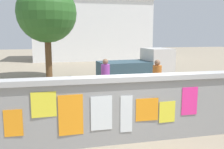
% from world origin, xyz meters
% --- Properties ---
extents(ground, '(60.00, 60.00, 0.00)m').
position_xyz_m(ground, '(0.00, 8.00, 0.00)').
color(ground, gray).
extents(poster_wall, '(6.57, 0.42, 1.62)m').
position_xyz_m(poster_wall, '(-0.01, -0.00, 0.83)').
color(poster_wall, gray).
rests_on(poster_wall, ground).
extents(auto_rickshaw_truck, '(3.74, 1.87, 1.85)m').
position_xyz_m(auto_rickshaw_truck, '(2.14, 6.09, 0.90)').
color(auto_rickshaw_truck, black).
rests_on(auto_rickshaw_truck, ground).
extents(motorcycle, '(1.89, 0.61, 0.87)m').
position_xyz_m(motorcycle, '(0.40, 1.38, 0.46)').
color(motorcycle, black).
rests_on(motorcycle, ground).
extents(bicycle_near, '(1.71, 0.44, 0.95)m').
position_xyz_m(bicycle_near, '(-2.56, 1.87, 0.36)').
color(bicycle_near, black).
rests_on(bicycle_near, ground).
extents(bicycle_far, '(1.66, 0.58, 0.95)m').
position_xyz_m(bicycle_far, '(-1.54, 4.07, 0.36)').
color(bicycle_far, black).
rests_on(bicycle_far, ground).
extents(person_walking, '(0.43, 0.43, 1.62)m').
position_xyz_m(person_walking, '(0.01, 3.92, 0.99)').
color(person_walking, yellow).
rests_on(person_walking, ground).
extents(person_bystander, '(0.46, 0.46, 1.62)m').
position_xyz_m(person_bystander, '(1.85, 3.17, 0.99)').
color(person_bystander, '#BF6626').
rests_on(person_bystander, ground).
extents(tree_roadside, '(3.38, 3.38, 5.44)m').
position_xyz_m(tree_roadside, '(-2.26, 9.44, 3.72)').
color(tree_roadside, brown).
rests_on(tree_roadside, ground).
extents(building_background, '(11.57, 5.88, 6.23)m').
position_xyz_m(building_background, '(1.79, 20.24, 3.13)').
color(building_background, white).
rests_on(building_background, ground).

